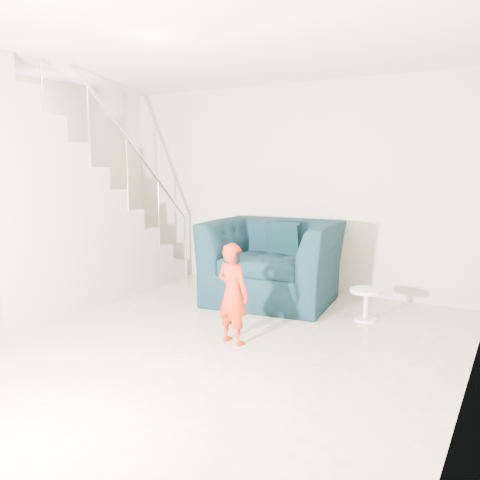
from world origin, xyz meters
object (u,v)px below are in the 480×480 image
Objects in this scene: toddler at (233,293)px; staircase at (52,226)px; armchair at (273,262)px; side_table at (366,299)px.

staircase is (-2.50, 0.10, 0.47)m from toddler.
armchair is 0.42× the size of staircase.
armchair is 1.59× the size of toddler.
side_table is (0.89, 1.29, -0.24)m from toddler.
side_table is 3.66m from staircase.
toddler is at bearing -2.28° from staircase.
armchair is 1.56m from toddler.
toddler is at bearing -84.57° from armchair.
toddler is (0.33, -1.52, -0.02)m from armchair.
staircase reaches higher than toddler.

